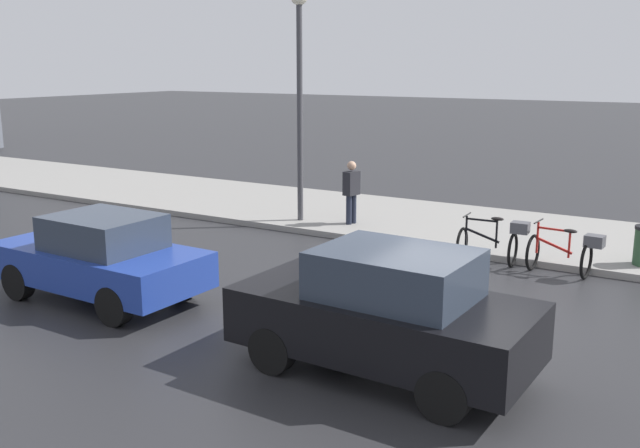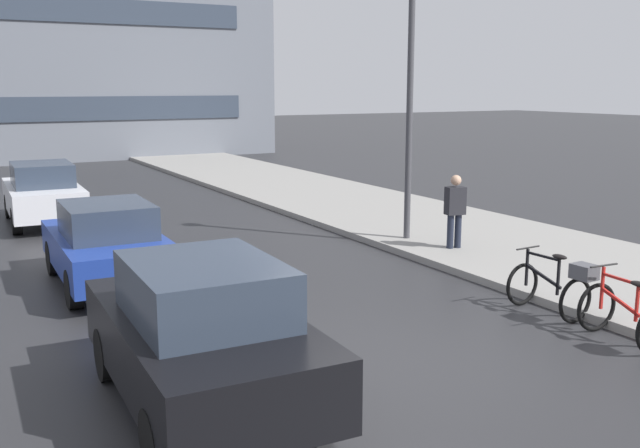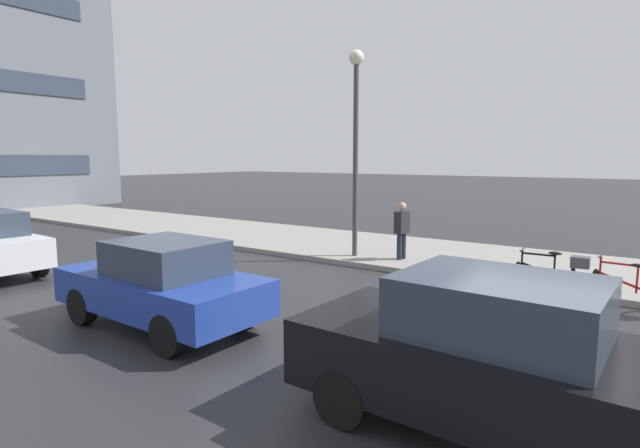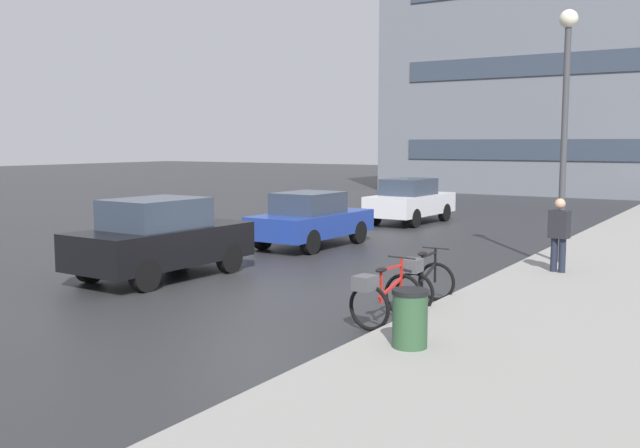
{
  "view_description": "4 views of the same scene",
  "coord_description": "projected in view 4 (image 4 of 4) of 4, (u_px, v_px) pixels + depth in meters",
  "views": [
    {
      "loc": [
        -10.35,
        -3.71,
        3.99
      ],
      "look_at": [
        -0.17,
        2.4,
        1.3
      ],
      "focal_mm": 40.0,
      "sensor_mm": 36.0,
      "label": 1
    },
    {
      "loc": [
        -4.87,
        -7.03,
        3.5
      ],
      "look_at": [
        0.96,
        3.52,
        1.15
      ],
      "focal_mm": 40.0,
      "sensor_mm": 36.0,
      "label": 2
    },
    {
      "loc": [
        -7.46,
        -1.36,
        2.87
      ],
      "look_at": [
        1.67,
        4.99,
        1.38
      ],
      "focal_mm": 28.0,
      "sensor_mm": 36.0,
      "label": 3
    },
    {
      "loc": [
        8.28,
        -10.68,
        2.83
      ],
      "look_at": [
        0.03,
        2.44,
        1.06
      ],
      "focal_mm": 40.0,
      "sensor_mm": 36.0,
      "label": 4
    }
  ],
  "objects": [
    {
      "name": "ground_plane",
      "position": [
        251.0,
        291.0,
        13.68
      ],
      "size": [
        140.0,
        140.0,
        0.0
      ],
      "primitive_type": "plane",
      "color": "#28282B"
    },
    {
      "name": "bicycle_nearest",
      "position": [
        382.0,
        295.0,
        11.02
      ],
      "size": [
        0.8,
        1.38,
        1.01
      ],
      "color": "black",
      "rests_on": "ground"
    },
    {
      "name": "car_white",
      "position": [
        410.0,
        201.0,
        25.1
      ],
      "size": [
        1.84,
        3.98,
        1.58
      ],
      "color": "silver",
      "rests_on": "ground"
    },
    {
      "name": "pedestrian",
      "position": [
        559.0,
        234.0,
        14.81
      ],
      "size": [
        0.44,
        0.31,
        1.68
      ],
      "color": "#1E2333",
      "rests_on": "ground"
    },
    {
      "name": "car_black",
      "position": [
        160.0,
        238.0,
        14.91
      ],
      "size": [
        1.95,
        3.96,
        1.68
      ],
      "color": "black",
      "rests_on": "ground"
    },
    {
      "name": "trash_bin",
      "position": [
        410.0,
        323.0,
        9.4
      ],
      "size": [
        0.49,
        0.49,
        0.91
      ],
      "color": "#2D5133",
      "rests_on": "ground"
    },
    {
      "name": "streetlamp",
      "position": [
        566.0,
        100.0,
        15.72
      ],
      "size": [
        0.4,
        0.4,
        5.72
      ],
      "color": "#424247",
      "rests_on": "ground"
    },
    {
      "name": "building_facade_main",
      "position": [
        597.0,
        70.0,
        39.2
      ],
      "size": [
        22.67,
        8.38,
        13.63
      ],
      "color": "slate",
      "rests_on": "ground"
    },
    {
      "name": "car_blue",
      "position": [
        311.0,
        219.0,
        19.43
      ],
      "size": [
        1.83,
        3.88,
        1.5
      ],
      "color": "navy",
      "rests_on": "ground"
    },
    {
      "name": "bicycle_second",
      "position": [
        423.0,
        280.0,
        12.19
      ],
      "size": [
        0.75,
        1.38,
        0.99
      ],
      "color": "black",
      "rests_on": "ground"
    }
  ]
}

